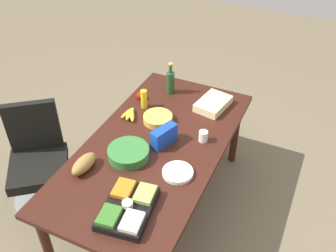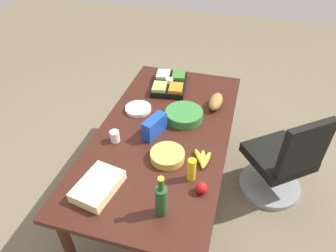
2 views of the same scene
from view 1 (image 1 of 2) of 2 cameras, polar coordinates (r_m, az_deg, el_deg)
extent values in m
plane|color=#6D614A|center=(3.50, -1.73, -12.05)|extent=(10.00, 10.00, 0.00)
cube|color=#361710|center=(2.98, -1.99, -3.15)|extent=(1.95, 1.01, 0.04)
cylinder|color=#361710|center=(3.98, -1.55, 2.19)|extent=(0.07, 0.07, 0.70)
cylinder|color=#361710|center=(2.97, -17.47, -16.55)|extent=(0.07, 0.07, 0.70)
cylinder|color=#361710|center=(3.76, 9.92, -0.99)|extent=(0.07, 0.07, 0.70)
cylinder|color=gray|center=(3.71, -17.39, -10.10)|extent=(0.56, 0.56, 0.05)
cylinder|color=gray|center=(3.57, -17.99, -7.94)|extent=(0.06, 0.06, 0.35)
cube|color=black|center=(3.45, -18.55, -5.92)|extent=(0.67, 0.67, 0.09)
cube|color=black|center=(3.44, -19.34, -0.03)|extent=(0.31, 0.38, 0.47)
cube|color=beige|center=(3.37, 6.69, 3.29)|extent=(0.35, 0.27, 0.07)
cylinder|color=white|center=(2.99, 5.23, -1.52)|extent=(0.08, 0.08, 0.09)
sphere|color=red|center=(3.45, -4.09, 4.52)|extent=(0.08, 0.08, 0.08)
cylinder|color=yellow|center=(3.33, -3.58, 4.02)|extent=(0.07, 0.07, 0.17)
cylinder|color=#214A24|center=(3.50, 0.37, 6.42)|extent=(0.09, 0.09, 0.21)
cylinder|color=#214A24|center=(3.43, 0.38, 8.47)|extent=(0.04, 0.04, 0.08)
cylinder|color=gold|center=(3.40, 0.38, 9.15)|extent=(0.05, 0.05, 0.01)
cylinder|color=white|center=(2.73, 1.45, -6.91)|extent=(0.26, 0.26, 0.03)
ellipsoid|color=olive|center=(2.81, -12.32, -5.49)|extent=(0.25, 0.12, 0.10)
cylinder|color=gold|center=(3.19, -1.51, 1.12)|extent=(0.31, 0.31, 0.06)
cube|color=black|center=(2.52, -5.95, -12.05)|extent=(0.46, 0.35, 0.05)
cube|color=orange|center=(2.58, -6.62, -9.20)|extent=(0.17, 0.14, 0.03)
cube|color=#366F27|center=(2.44, -8.72, -12.98)|extent=(0.17, 0.14, 0.03)
cube|color=#96CA54|center=(2.53, -3.44, -9.97)|extent=(0.17, 0.14, 0.03)
cube|color=silver|center=(2.40, -5.36, -13.89)|extent=(0.17, 0.14, 0.03)
cylinder|color=white|center=(2.48, -6.02, -11.42)|extent=(0.08, 0.08, 0.04)
cylinder|color=#327232|center=(2.86, -5.86, -3.99)|extent=(0.36, 0.36, 0.08)
cube|color=#1740B2|center=(2.93, -0.59, -1.49)|extent=(0.23, 0.15, 0.15)
ellipsoid|color=yellow|center=(3.27, -6.00, 1.95)|extent=(0.17, 0.06, 0.04)
ellipsoid|color=yellow|center=(3.26, -5.66, 1.77)|extent=(0.17, 0.06, 0.04)
ellipsoid|color=yellow|center=(3.24, -5.32, 1.59)|extent=(0.17, 0.12, 0.04)
camera|label=2|loc=(4.07, 2.66, 32.33)|focal=32.61mm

